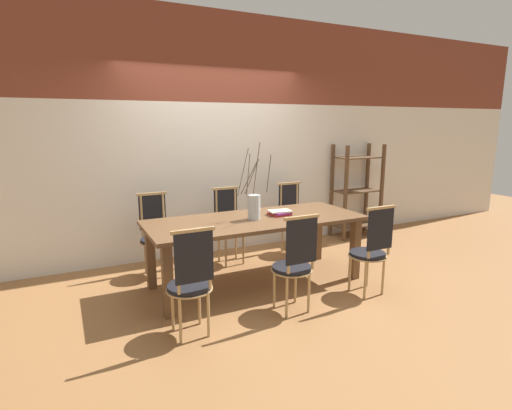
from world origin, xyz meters
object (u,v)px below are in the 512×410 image
(chair_far_center, at_px, (293,216))
(book_stack, at_px, (280,213))
(dining_table, at_px, (256,227))
(vase_centerpiece, at_px, (254,206))
(chair_near_center, at_px, (371,248))
(shelving_rack, at_px, (357,191))

(chair_far_center, distance_m, book_stack, 1.04)
(dining_table, xyz_separation_m, book_stack, (0.32, 0.03, 0.12))
(chair_far_center, distance_m, vase_centerpiece, 1.35)
(chair_far_center, xyz_separation_m, vase_centerpiece, (-1.00, -0.83, 0.39))
(dining_table, distance_m, chair_near_center, 1.24)
(chair_near_center, bearing_deg, chair_far_center, 89.14)
(dining_table, relative_size, shelving_rack, 1.64)
(dining_table, bearing_deg, vase_centerpiece, -143.49)
(chair_far_center, bearing_deg, dining_table, 39.82)
(chair_near_center, xyz_separation_m, vase_centerpiece, (-0.97, 0.77, 0.39))
(dining_table, relative_size, chair_near_center, 2.46)
(vase_centerpiece, distance_m, book_stack, 0.38)
(chair_near_center, relative_size, chair_far_center, 1.00)
(vase_centerpiece, bearing_deg, shelving_rack, 24.89)
(shelving_rack, bearing_deg, book_stack, -152.58)
(dining_table, distance_m, book_stack, 0.34)
(chair_far_center, bearing_deg, chair_near_center, 89.14)
(chair_near_center, bearing_deg, dining_table, 139.47)
(shelving_rack, bearing_deg, chair_far_center, -169.33)
(chair_far_center, height_order, vase_centerpiece, vase_centerpiece)
(dining_table, height_order, chair_near_center, chair_near_center)
(chair_near_center, height_order, chair_far_center, same)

